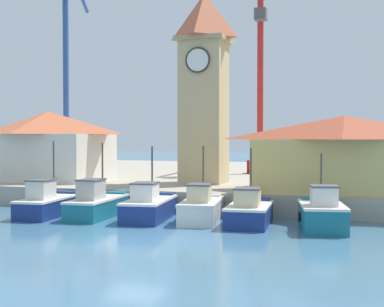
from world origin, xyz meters
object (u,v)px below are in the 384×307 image
Objects in this scene: port_crane_near at (260,102)px; port_crane_far at (67,88)px; warehouse_right at (344,153)px; warehouse_left at (48,145)px; fishing_boat_far_left at (48,203)px; fishing_boat_mid_right at (322,214)px; clock_tower at (204,83)px; dock_worker_near_tower at (276,179)px; fishing_boat_left_outer at (97,204)px; fishing_boat_left_inner at (149,206)px; fishing_boat_center at (249,212)px; fishing_boat_mid_left at (201,208)px.

port_crane_far is (-18.29, -2.39, 1.50)m from port_crane_near.
warehouse_right is 0.52× the size of port_crane_far.
warehouse_left is at bearing -67.00° from port_crane_far.
fishing_boat_far_left reaches higher than fishing_boat_mid_right.
clock_tower reaches higher than warehouse_left.
port_crane_near is at bearing 103.05° from dock_worker_near_tower.
warehouse_left is at bearing 134.94° from fishing_boat_left_outer.
port_crane_near reaches higher than fishing_boat_far_left.
clock_tower is 10.25m from dock_worker_near_tower.
fishing_boat_far_left is 0.25× the size of port_crane_far.
fishing_boat_center is (5.58, -0.10, -0.05)m from fishing_boat_left_inner.
fishing_boat_left_outer is 1.02× the size of fishing_boat_left_inner.
fishing_boat_mid_left is at bearing -74.82° from clock_tower.
fishing_boat_center is at bearing -0.77° from fishing_boat_left_outer.
warehouse_right is (7.20, 5.77, 2.87)m from fishing_boat_mid_left.
fishing_boat_left_inner is at bearing -0.35° from fishing_boat_left_outer.
fishing_boat_left_inner is at bearing -174.43° from fishing_boat_mid_left.
warehouse_right is at bearing 38.71° from fishing_boat_mid_left.
fishing_boat_left_inner is 5.58m from fishing_boat_center.
clock_tower is at bearing 131.98° from fishing_boat_mid_right.
clock_tower is 11.23m from warehouse_right.
fishing_boat_left_outer is at bearing -158.83° from dock_worker_near_tower.
port_crane_far is (-25.97, 12.37, 5.64)m from warehouse_right.
warehouse_right is at bearing 82.51° from fishing_boat_mid_right.
fishing_boat_far_left is at bearing -161.48° from dock_worker_near_tower.
dock_worker_near_tower is (3.97, -17.11, -5.62)m from port_crane_near.
port_crane_near is at bearing 98.56° from fishing_boat_center.
fishing_boat_center is at bearing -1.01° from fishing_boat_left_inner.
fishing_boat_far_left is 1.07× the size of fishing_boat_mid_left.
fishing_boat_mid_left is 5.09m from dock_worker_near_tower.
dock_worker_near_tower is at bearing -76.95° from port_crane_near.
port_crane_far is (-15.86, 18.43, 8.51)m from fishing_boat_left_inner.
warehouse_left is 18.81m from dock_worker_near_tower.
fishing_boat_mid_left is at bearing 173.05° from fishing_boat_mid_right.
fishing_boat_mid_right is 0.27× the size of port_crane_near.
fishing_boat_far_left reaches higher than fishing_boat_center.
fishing_boat_left_outer reaches higher than dock_worker_near_tower.
fishing_boat_mid_right is at bearing -72.26° from port_crane_near.
port_crane_near is 0.80× the size of port_crane_far.
fishing_boat_center is 4.16m from dock_worker_near_tower.
fishing_boat_mid_right is at bearing -36.99° from port_crane_far.
fishing_boat_center is 0.31× the size of clock_tower.
fishing_boat_mid_left is 1.06× the size of fishing_boat_center.
fishing_boat_left_outer is 1.16× the size of fishing_boat_center.
fishing_boat_far_left is at bearing -175.32° from fishing_boat_mid_left.
fishing_boat_center is at bearing -126.36° from warehouse_right.
fishing_boat_far_left is at bearing 179.84° from fishing_boat_mid_right.
port_crane_near is 10.28× the size of dock_worker_near_tower.
fishing_boat_center is at bearing -61.39° from clock_tower.
warehouse_right is at bearing 53.64° from fishing_boat_center.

